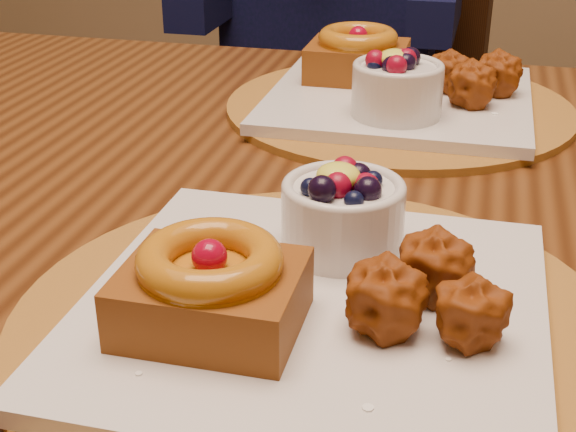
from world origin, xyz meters
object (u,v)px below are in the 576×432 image
at_px(place_setting_near, 311,292).
at_px(chair_far, 356,99).
at_px(dining_table, 364,266).
at_px(place_setting_far, 397,89).

relative_size(place_setting_near, chair_far, 0.40).
distance_m(dining_table, chair_far, 1.00).
height_order(dining_table, chair_far, chair_far).
distance_m(dining_table, place_setting_near, 0.24).
bearing_deg(place_setting_near, chair_far, 97.93).
height_order(place_setting_near, place_setting_far, place_setting_far).
bearing_deg(place_setting_far, place_setting_near, -89.92).
distance_m(dining_table, place_setting_far, 0.24).
distance_m(place_setting_near, place_setting_far, 0.43).
height_order(dining_table, place_setting_far, place_setting_far).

